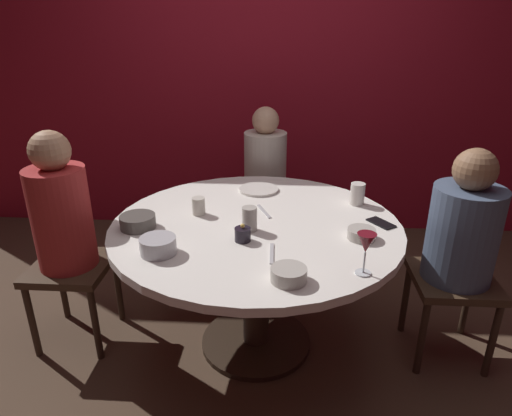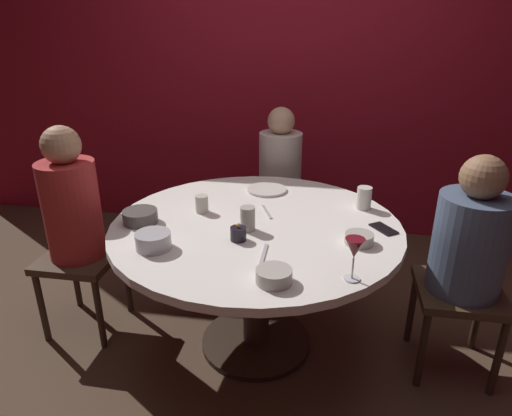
% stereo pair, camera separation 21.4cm
% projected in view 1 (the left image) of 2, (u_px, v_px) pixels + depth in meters
% --- Properties ---
extents(ground_plane, '(8.00, 8.00, 0.00)m').
position_uv_depth(ground_plane, '(256.00, 343.00, 2.51)').
color(ground_plane, '#4C3828').
extents(back_wall, '(6.00, 0.10, 2.60)m').
position_uv_depth(back_wall, '(270.00, 71.00, 3.51)').
color(back_wall, maroon).
rests_on(back_wall, ground).
extents(dining_table, '(1.44, 1.44, 0.74)m').
position_uv_depth(dining_table, '(256.00, 248.00, 2.28)').
color(dining_table, white).
rests_on(dining_table, ground).
extents(seated_diner_left, '(0.40, 0.40, 1.19)m').
position_uv_depth(seated_diner_left, '(62.00, 219.00, 2.29)').
color(seated_diner_left, '#3F2D1E').
rests_on(seated_diner_left, ground).
extents(seated_diner_back, '(0.40, 0.40, 1.14)m').
position_uv_depth(seated_diner_back, '(265.00, 169.00, 3.16)').
color(seated_diner_back, '#3F2D1E').
rests_on(seated_diner_back, ground).
extents(seated_diner_right, '(0.40, 0.40, 1.14)m').
position_uv_depth(seated_diner_right, '(462.00, 235.00, 2.18)').
color(seated_diner_right, '#3F2D1E').
rests_on(seated_diner_right, ground).
extents(candle_holder, '(0.07, 0.07, 0.09)m').
position_uv_depth(candle_holder, '(243.00, 234.00, 2.03)').
color(candle_holder, black).
rests_on(candle_holder, dining_table).
extents(wine_glass, '(0.08, 0.08, 0.18)m').
position_uv_depth(wine_glass, '(366.00, 245.00, 1.73)').
color(wine_glass, silver).
rests_on(wine_glass, dining_table).
extents(dinner_plate, '(0.23, 0.23, 0.01)m').
position_uv_depth(dinner_plate, '(259.00, 189.00, 2.65)').
color(dinner_plate, silver).
rests_on(dinner_plate, dining_table).
extents(cell_phone, '(0.14, 0.15, 0.01)m').
position_uv_depth(cell_phone, '(381.00, 223.00, 2.22)').
color(cell_phone, black).
rests_on(cell_phone, dining_table).
extents(bowl_serving_large, '(0.16, 0.16, 0.07)m').
position_uv_depth(bowl_serving_large, '(158.00, 245.00, 1.93)').
color(bowl_serving_large, '#B7B7BC').
rests_on(bowl_serving_large, dining_table).
extents(bowl_salad_center, '(0.14, 0.14, 0.06)m').
position_uv_depth(bowl_salad_center, '(289.00, 274.00, 1.72)').
color(bowl_salad_center, '#B2ADA3').
rests_on(bowl_salad_center, dining_table).
extents(bowl_small_white, '(0.13, 0.13, 0.05)m').
position_uv_depth(bowl_small_white, '(361.00, 234.00, 2.06)').
color(bowl_small_white, '#B2ADA3').
rests_on(bowl_small_white, dining_table).
extents(bowl_sauce_side, '(0.17, 0.17, 0.06)m').
position_uv_depth(bowl_sauce_side, '(138.00, 222.00, 2.16)').
color(bowl_sauce_side, '#4C4742').
rests_on(bowl_sauce_side, dining_table).
extents(cup_near_candle, '(0.07, 0.07, 0.09)m').
position_uv_depth(cup_near_candle, '(199.00, 206.00, 2.31)').
color(cup_near_candle, beige).
rests_on(cup_near_candle, dining_table).
extents(cup_by_left_diner, '(0.08, 0.08, 0.12)m').
position_uv_depth(cup_by_left_diner, '(357.00, 194.00, 2.43)').
color(cup_by_left_diner, silver).
rests_on(cup_by_left_diner, dining_table).
extents(cup_by_right_diner, '(0.07, 0.07, 0.12)m').
position_uv_depth(cup_by_right_diner, '(250.00, 219.00, 2.13)').
color(cup_by_right_diner, '#B2ADA3').
rests_on(cup_by_right_diner, dining_table).
extents(fork_near_plate, '(0.02, 0.18, 0.01)m').
position_uv_depth(fork_near_plate, '(272.00, 253.00, 1.93)').
color(fork_near_plate, '#B7B7BC').
rests_on(fork_near_plate, dining_table).
extents(knife_near_plate, '(0.08, 0.17, 0.01)m').
position_uv_depth(knife_near_plate, '(264.00, 211.00, 2.35)').
color(knife_near_plate, '#B7B7BC').
rests_on(knife_near_plate, dining_table).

